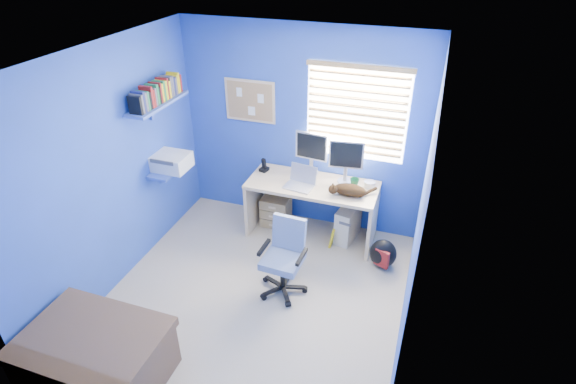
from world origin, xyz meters
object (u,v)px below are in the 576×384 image
(laptop, at_px, (299,179))
(office_chair, at_px, (284,266))
(desk, at_px, (312,210))
(tower_pc, at_px, (348,223))
(cat, at_px, (350,190))

(laptop, distance_m, office_chair, 1.07)
(laptop, bearing_deg, desk, 51.63)
(desk, bearing_deg, tower_pc, 9.84)
(desk, relative_size, laptop, 4.68)
(laptop, distance_m, cat, 0.60)
(cat, relative_size, office_chair, 0.45)
(desk, xyz_separation_m, tower_pc, (0.45, 0.08, -0.14))
(laptop, relative_size, cat, 0.89)
(desk, xyz_separation_m, office_chair, (-0.00, -1.03, -0.06))
(laptop, distance_m, tower_pc, 0.87)
(desk, distance_m, laptop, 0.51)
(laptop, relative_size, tower_pc, 0.73)
(laptop, height_order, tower_pc, laptop)
(laptop, xyz_separation_m, cat, (0.60, 0.01, -0.04))
(laptop, bearing_deg, tower_pc, 27.24)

